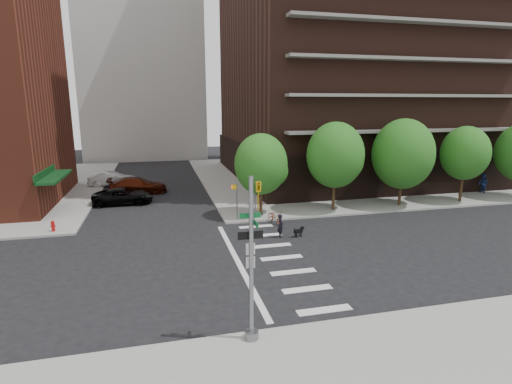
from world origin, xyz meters
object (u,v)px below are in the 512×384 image
(parked_car_maroon, at_px, (138,185))
(scooter, at_px, (275,217))
(pedestrian_far, at_px, (483,184))
(traffic_signal, at_px, (252,273))
(fire_hydrant, at_px, (53,225))
(dog_walker, at_px, (281,226))
(parked_car_silver, at_px, (113,179))
(parked_car_black, at_px, (123,196))

(parked_car_maroon, height_order, scooter, parked_car_maroon)
(parked_car_maroon, xyz_separation_m, pedestrian_far, (31.74, -8.46, 0.29))
(traffic_signal, relative_size, fire_hydrant, 8.20)
(dog_walker, bearing_deg, fire_hydrant, 76.85)
(fire_hydrant, xyz_separation_m, dog_walker, (14.49, -4.42, 0.23))
(fire_hydrant, relative_size, dog_walker, 0.47)
(parked_car_silver, bearing_deg, pedestrian_far, -105.75)
(parked_car_silver, relative_size, scooter, 2.54)
(fire_hydrant, distance_m, dog_walker, 15.15)
(fire_hydrant, xyz_separation_m, scooter, (15.06, -1.30, -0.07))
(parked_car_black, height_order, scooter, parked_car_black)
(parked_car_silver, bearing_deg, parked_car_maroon, -142.68)
(parked_car_silver, xyz_separation_m, pedestrian_far, (34.44, -12.62, 0.31))
(fire_hydrant, xyz_separation_m, parked_car_maroon, (5.00, 11.22, 0.24))
(traffic_signal, xyz_separation_m, pedestrian_far, (26.71, 18.06, -1.62))
(traffic_signal, bearing_deg, parked_car_silver, 104.14)
(scooter, bearing_deg, fire_hydrant, 158.84)
(parked_car_black, bearing_deg, parked_car_silver, 11.83)
(scooter, relative_size, dog_walker, 1.17)
(parked_car_black, relative_size, parked_car_silver, 1.07)
(pedestrian_far, bearing_deg, scooter, -75.91)
(parked_car_black, xyz_separation_m, parked_car_maroon, (1.06, 4.05, 0.09))
(dog_walker, bearing_deg, parked_car_black, 46.10)
(fire_hydrant, relative_size, pedestrian_far, 0.39)
(scooter, distance_m, dog_walker, 3.19)
(parked_car_silver, bearing_deg, fire_hydrant, 175.89)
(dog_walker, bearing_deg, scooter, -6.69)
(parked_car_maroon, distance_m, pedestrian_far, 32.84)
(parked_car_black, bearing_deg, traffic_signal, -164.32)
(traffic_signal, height_order, parked_car_black, traffic_signal)
(pedestrian_far, bearing_deg, parked_car_maroon, -101.46)
(parked_car_maroon, relative_size, dog_walker, 3.48)
(pedestrian_far, bearing_deg, parked_car_silver, -106.68)
(parked_car_silver, relative_size, dog_walker, 2.99)
(scooter, bearing_deg, pedestrian_far, -5.60)
(parked_car_silver, xyz_separation_m, scooter, (12.76, -16.69, -0.29))
(parked_car_black, xyz_separation_m, dog_walker, (10.54, -11.60, 0.08))
(fire_hydrant, distance_m, parked_car_black, 8.19)
(traffic_signal, xyz_separation_m, parked_car_maroon, (-5.03, 26.52, -1.91))
(parked_car_silver, bearing_deg, parked_car_black, -164.31)
(scooter, bearing_deg, dog_walker, -116.75)
(parked_car_black, height_order, pedestrian_far, pedestrian_far)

